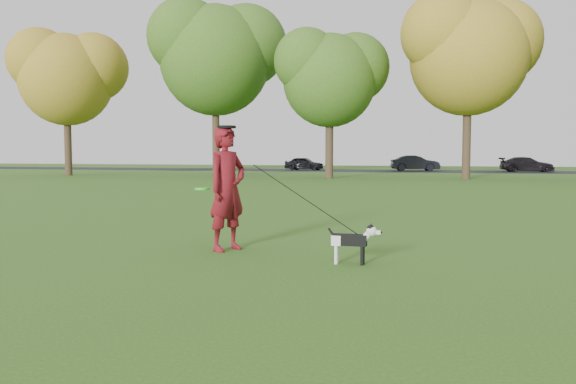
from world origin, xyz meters
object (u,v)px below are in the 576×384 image
(car_right, at_px, (527,164))
(car_mid, at_px, (415,163))
(car_left, at_px, (304,164))
(dog, at_px, (354,239))
(man, at_px, (227,189))

(car_right, bearing_deg, car_mid, 85.80)
(car_left, bearing_deg, car_right, -83.41)
(dog, distance_m, car_mid, 40.49)
(car_mid, distance_m, car_right, 8.70)
(man, bearing_deg, dog, -80.35)
(man, bearing_deg, car_left, 37.44)
(dog, bearing_deg, car_left, 104.32)
(car_left, height_order, car_mid, car_mid)
(dog, xyz_separation_m, car_right, (7.91, 40.48, 0.27))
(man, height_order, dog, man)
(car_left, height_order, car_right, car_right)
(dog, xyz_separation_m, car_left, (-10.33, 40.48, 0.25))
(man, relative_size, car_left, 0.58)
(dog, relative_size, car_right, 0.18)
(man, relative_size, car_mid, 0.49)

